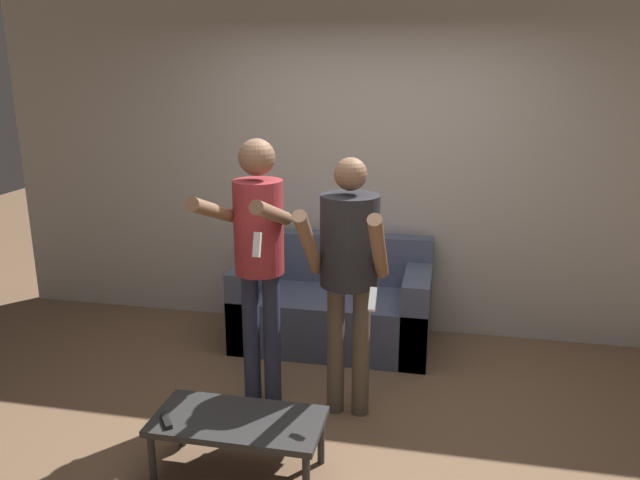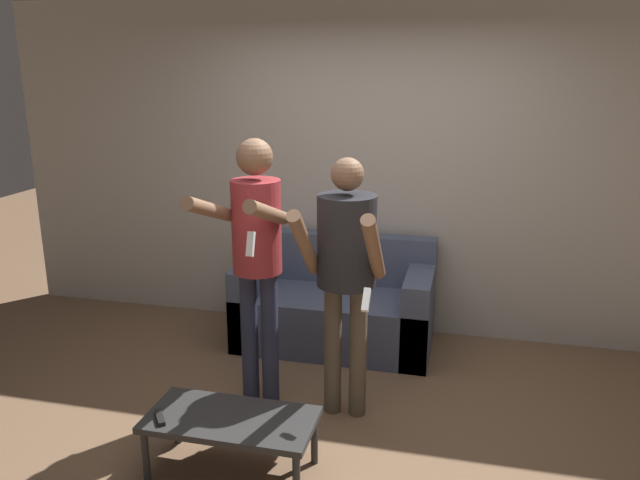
{
  "view_description": "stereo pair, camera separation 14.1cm",
  "coord_description": "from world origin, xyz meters",
  "px_view_note": "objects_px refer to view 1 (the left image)",
  "views": [
    {
      "loc": [
        0.6,
        -3.17,
        2.16
      ],
      "look_at": [
        -0.25,
        0.87,
        1.0
      ],
      "focal_mm": 35.0,
      "sensor_mm": 36.0,
      "label": 1
    },
    {
      "loc": [
        0.73,
        -3.14,
        2.16
      ],
      "look_at": [
        -0.25,
        0.87,
        1.0
      ],
      "focal_mm": 35.0,
      "sensor_mm": 36.0,
      "label": 2
    }
  ],
  "objects_px": {
    "couch": "(333,308)",
    "remote_on_table": "(166,420)",
    "person_standing_left": "(258,245)",
    "coffee_table": "(238,425)",
    "person_standing_right": "(349,259)"
  },
  "relations": [
    {
      "from": "coffee_table",
      "to": "couch",
      "type": "bearing_deg",
      "value": 83.86
    },
    {
      "from": "couch",
      "to": "person_standing_left",
      "type": "distance_m",
      "value": 1.34
    },
    {
      "from": "person_standing_left",
      "to": "coffee_table",
      "type": "bearing_deg",
      "value": -82.77
    },
    {
      "from": "couch",
      "to": "person_standing_right",
      "type": "height_order",
      "value": "person_standing_right"
    },
    {
      "from": "person_standing_left",
      "to": "person_standing_right",
      "type": "relative_size",
      "value": 1.06
    },
    {
      "from": "couch",
      "to": "remote_on_table",
      "type": "xyz_separation_m",
      "value": [
        -0.55,
        -1.89,
        0.06
      ]
    },
    {
      "from": "person_standing_left",
      "to": "person_standing_right",
      "type": "height_order",
      "value": "person_standing_left"
    },
    {
      "from": "person_standing_right",
      "to": "couch",
      "type": "bearing_deg",
      "value": 105.35
    },
    {
      "from": "couch",
      "to": "person_standing_right",
      "type": "distance_m",
      "value": 1.31
    },
    {
      "from": "person_standing_right",
      "to": "coffee_table",
      "type": "bearing_deg",
      "value": -122.76
    },
    {
      "from": "person_standing_right",
      "to": "remote_on_table",
      "type": "distance_m",
      "value": 1.38
    },
    {
      "from": "remote_on_table",
      "to": "couch",
      "type": "bearing_deg",
      "value": 73.83
    },
    {
      "from": "person_standing_left",
      "to": "coffee_table",
      "type": "height_order",
      "value": "person_standing_left"
    },
    {
      "from": "person_standing_left",
      "to": "coffee_table",
      "type": "relative_size",
      "value": 1.91
    },
    {
      "from": "couch",
      "to": "person_standing_left",
      "type": "bearing_deg",
      "value": -105.23
    }
  ]
}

